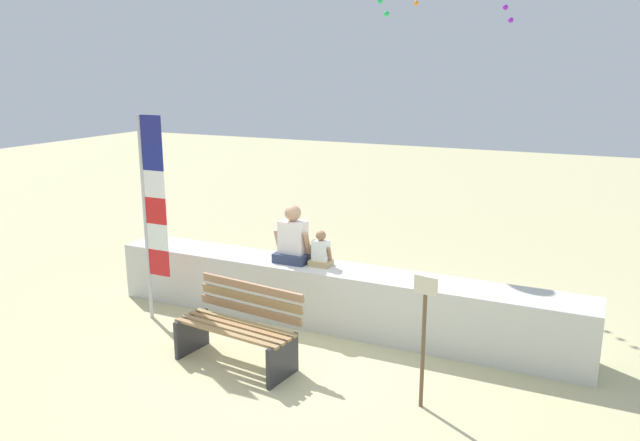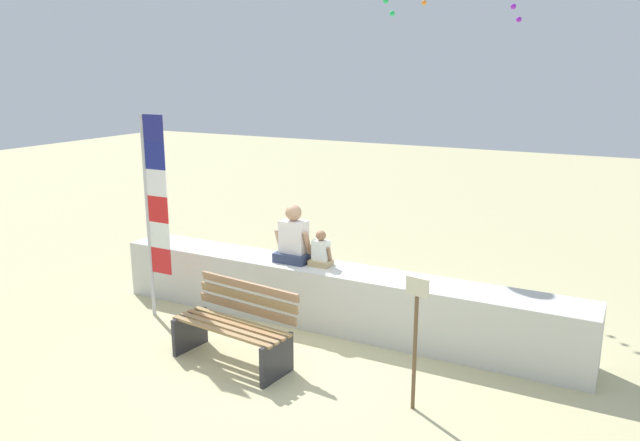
# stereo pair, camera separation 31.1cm
# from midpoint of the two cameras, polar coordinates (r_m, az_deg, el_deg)

# --- Properties ---
(ground_plane) EXTENTS (40.00, 40.00, 0.00)m
(ground_plane) POSITION_cam_midpoint_polar(r_m,az_deg,el_deg) (7.36, -3.30, -12.46)
(ground_plane) COLOR #C6BD8B
(seawall_ledge) EXTENTS (6.31, 0.65, 0.79)m
(seawall_ledge) POSITION_cam_midpoint_polar(r_m,az_deg,el_deg) (8.04, 0.17, -7.04)
(seawall_ledge) COLOR silver
(seawall_ledge) RESTS_ON ground
(park_bench) EXTENTS (1.48, 0.77, 0.88)m
(park_bench) POSITION_cam_midpoint_polar(r_m,az_deg,el_deg) (7.15, -8.71, -9.82)
(park_bench) COLOR #9C794D
(park_bench) RESTS_ON ground
(person_adult) EXTENTS (0.50, 0.36, 0.76)m
(person_adult) POSITION_cam_midpoint_polar(r_m,az_deg,el_deg) (8.10, -3.59, -1.78)
(person_adult) COLOR #2C3755
(person_adult) RESTS_ON seawall_ledge
(person_child) EXTENTS (0.30, 0.22, 0.47)m
(person_child) POSITION_cam_midpoint_polar(r_m,az_deg,el_deg) (7.95, -1.05, -2.91)
(person_child) COLOR tan
(person_child) RESTS_ON seawall_ledge
(flag_banner) EXTENTS (0.37, 0.05, 2.70)m
(flag_banner) POSITION_cam_midpoint_polar(r_m,az_deg,el_deg) (8.25, -16.28, 1.25)
(flag_banner) COLOR #B7B7BC
(flag_banner) RESTS_ON ground
(sign_post) EXTENTS (0.24, 0.07, 1.35)m
(sign_post) POSITION_cam_midpoint_polar(r_m,az_deg,el_deg) (6.11, 8.05, -10.05)
(sign_post) COLOR brown
(sign_post) RESTS_ON ground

